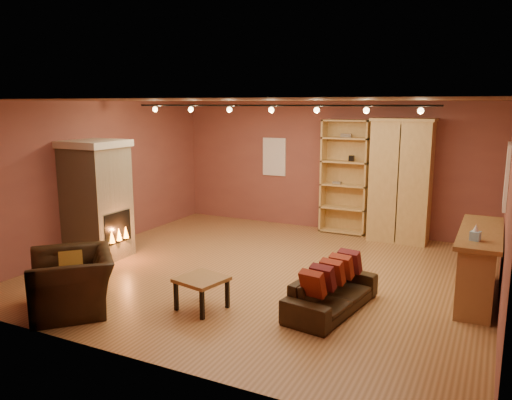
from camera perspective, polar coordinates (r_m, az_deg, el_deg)
The scene contains 16 objects.
floor at distance 8.39m, azimuth 1.07°, elevation -8.17°, with size 7.00×7.00×0.00m, color brown.
ceiling at distance 7.92m, azimuth 1.15°, elevation 11.33°, with size 7.00×7.00×0.00m, color #56301B.
back_wall at distance 11.03m, azimuth 8.32°, elevation 3.83°, with size 7.00×0.02×2.80m, color brown.
left_wall at distance 10.02m, azimuth -17.34°, elevation 2.73°, with size 0.02×6.50×2.80m, color brown.
right_wall at distance 7.30m, azimuth 26.83°, elevation -0.89°, with size 0.02×6.50×2.80m, color brown.
fireplace at distance 9.33m, azimuth -17.70°, elevation 0.01°, with size 1.01×0.98×2.12m.
back_window at distance 11.46m, azimuth 2.10°, elevation 4.95°, with size 0.56×0.04×0.86m, color white.
bookcase at distance 10.81m, azimuth 10.20°, elevation 2.73°, with size 0.99×0.39×2.42m.
armoire at distance 10.37m, azimuth 16.22°, elevation 2.16°, with size 1.21×0.69×2.47m.
bar_counter at distance 7.82m, azimuth 24.06°, elevation -6.67°, with size 0.57×2.08×1.00m.
tissue_box at distance 7.10m, azimuth 23.80°, elevation -3.54°, with size 0.15×0.15×0.22m.
right_window at distance 8.64m, azimuth 26.75°, elevation 2.48°, with size 0.05×0.90×1.00m, color white.
loveseat at distance 6.87m, azimuth 8.70°, elevation -9.62°, with size 0.74×1.72×0.72m.
armchair at distance 7.19m, azimuth -20.32°, elevation -7.76°, with size 1.40×1.39×1.05m.
coffee_table at distance 6.86m, azimuth -6.24°, elevation -9.33°, with size 0.70×0.70×0.44m.
track_rail at distance 8.10m, azimuth 1.75°, elevation 10.50°, with size 5.20×0.09×0.13m.
Camera 1 is at (3.37, -7.17, 2.75)m, focal length 35.00 mm.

